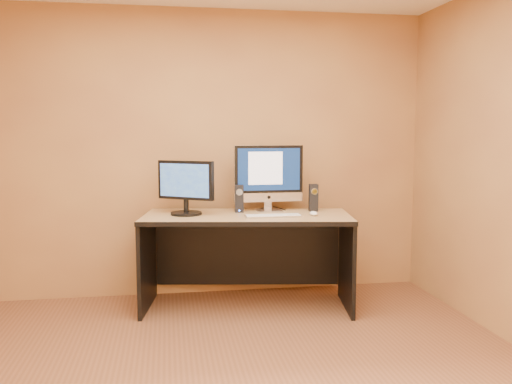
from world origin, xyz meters
TOP-DOWN VIEW (x-y plane):
  - walls at (0.00, 0.00)m, footprint 4.00×4.00m
  - desk at (0.26, 1.48)m, footprint 1.83×1.02m
  - imac at (0.49, 1.66)m, footprint 0.62×0.24m
  - second_monitor at (-0.24, 1.57)m, footprint 0.58×0.50m
  - speaker_left at (0.22, 1.65)m, footprint 0.08×0.08m
  - speaker_right at (0.87, 1.60)m, footprint 0.08×0.08m
  - keyboard at (0.46, 1.34)m, footprint 0.47×0.13m
  - mouse at (0.81, 1.35)m, footprint 0.07×0.11m
  - cable_a at (0.61, 1.80)m, footprint 0.07×0.23m
  - cable_b at (0.45, 1.81)m, footprint 0.13×0.15m

SIDE VIEW (x-z plane):
  - desk at x=0.26m, z-range 0.00..0.80m
  - cable_a at x=0.61m, z-range 0.80..0.81m
  - cable_b at x=0.45m, z-range 0.80..0.81m
  - keyboard at x=0.46m, z-range 0.80..0.82m
  - mouse at x=0.81m, z-range 0.80..0.84m
  - speaker_left at x=0.22m, z-range 0.80..1.04m
  - speaker_right at x=0.87m, z-range 0.80..1.04m
  - second_monitor at x=-0.24m, z-range 0.80..1.26m
  - imac at x=0.49m, z-range 0.80..1.40m
  - walls at x=0.00m, z-range 0.00..2.60m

